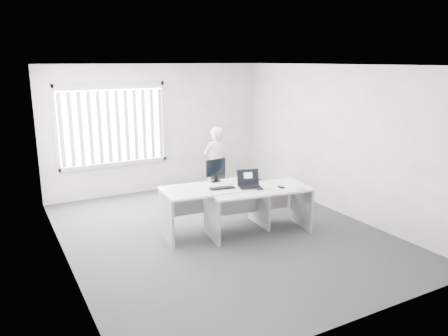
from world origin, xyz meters
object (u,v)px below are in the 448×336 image
desk_far (215,200)px  laptop (251,180)px  monitor (216,170)px  office_chair (223,194)px  person (216,163)px  desk_near (258,201)px

desk_far → laptop: size_ratio=4.80×
monitor → desk_far: bearing=-127.7°
desk_far → office_chair: size_ratio=1.92×
person → monitor: 1.62m
desk_near → laptop: bearing=171.9°
office_chair → laptop: size_ratio=2.50×
desk_far → monitor: (0.17, 0.29, 0.43)m
office_chair → person: 0.84m
person → desk_near: bearing=77.9°
desk_far → laptop: bearing=-26.6°
office_chair → monitor: monitor is taller
laptop → monitor: monitor is taller
office_chair → person: person is taller
office_chair → monitor: (-0.56, -0.74, 0.71)m
desk_far → person: (0.91, 1.71, 0.19)m
monitor → person: bearing=55.1°
desk_far → person: 1.95m
desk_near → monitor: bearing=134.5°
laptop → monitor: size_ratio=0.94×
office_chair → monitor: 1.17m
desk_near → monitor: (-0.48, 0.64, 0.44)m
desk_near → office_chair: bearing=94.6°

